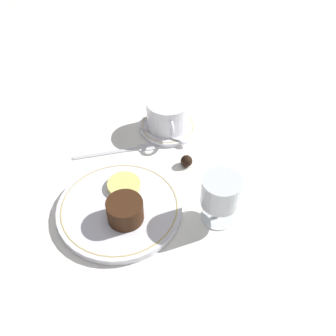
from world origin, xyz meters
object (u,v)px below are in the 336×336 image
dinner_plate (120,208)px  wine_glass (221,194)px  coffee_cup (168,113)px  dessert_cake (125,211)px  fork (128,150)px

dinner_plate → wine_glass: wine_glass is taller
coffee_cup → wine_glass: (0.27, 0.05, 0.02)m
dinner_plate → wine_glass: 0.19m
coffee_cup → dessert_cake: 0.28m
coffee_cup → dessert_cake: size_ratio=1.83×
wine_glass → dessert_cake: bearing=-95.3°
dinner_plate → coffee_cup: 0.26m
fork → dessert_cake: dessert_cake is taller
coffee_cup → fork: 0.12m
dinner_plate → coffee_cup: size_ratio=1.94×
wine_glass → dinner_plate: bearing=-104.0°
wine_glass → coffee_cup: bearing=-169.4°
dinner_plate → coffee_cup: bearing=150.5°
fork → coffee_cup: bearing=121.2°
dessert_cake → fork: bearing=174.4°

